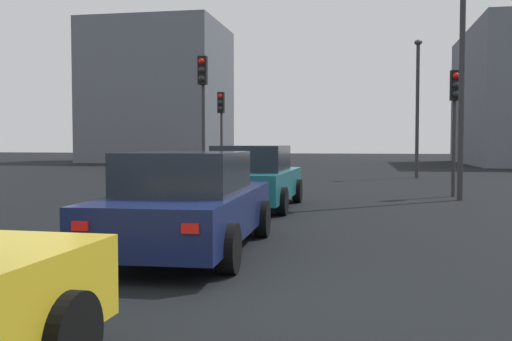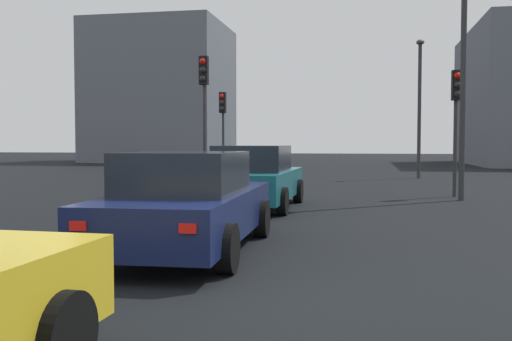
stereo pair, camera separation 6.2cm
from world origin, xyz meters
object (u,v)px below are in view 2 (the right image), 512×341
at_px(traffic_light_far_left, 204,95).
at_px(street_lamp_kerbside, 464,32).
at_px(traffic_light_near_left, 223,117).
at_px(traffic_light_near_right, 456,106).
at_px(street_lamp_far, 420,95).
at_px(car_teal_right_lead, 254,178).
at_px(car_navy_right_second, 188,203).

bearing_deg(traffic_light_far_left, street_lamp_kerbside, 85.74).
relative_size(traffic_light_near_left, traffic_light_near_right, 1.01).
height_order(traffic_light_near_left, street_lamp_far, street_lamp_far).
xyz_separation_m(car_teal_right_lead, street_lamp_far, (13.28, -5.11, 3.03)).
bearing_deg(street_lamp_far, traffic_light_near_left, 108.11).
distance_m(car_teal_right_lead, traffic_light_near_left, 11.22).
bearing_deg(traffic_light_near_left, car_teal_right_lead, 21.93).
xyz_separation_m(car_teal_right_lead, traffic_light_near_right, (4.03, -5.40, 1.99)).
xyz_separation_m(car_navy_right_second, street_lamp_kerbside, (8.89, -5.28, 4.00)).
bearing_deg(traffic_light_near_left, traffic_light_near_right, 57.64).
height_order(car_teal_right_lead, street_lamp_far, street_lamp_far).
relative_size(traffic_light_near_left, street_lamp_far, 0.61).
bearing_deg(car_navy_right_second, traffic_light_near_right, -29.36).
distance_m(car_navy_right_second, street_lamp_kerbside, 11.09).
relative_size(car_teal_right_lead, traffic_light_near_left, 1.22).
bearing_deg(street_lamp_far, street_lamp_kerbside, -178.29).
bearing_deg(traffic_light_near_right, street_lamp_kerbside, -4.28).
height_order(car_navy_right_second, traffic_light_near_left, traffic_light_near_left).
relative_size(car_navy_right_second, traffic_light_near_left, 1.24).
relative_size(car_teal_right_lead, traffic_light_far_left, 1.07).
bearing_deg(traffic_light_near_left, traffic_light_far_left, 12.86).
distance_m(street_lamp_kerbside, street_lamp_far, 10.40).
distance_m(car_teal_right_lead, car_navy_right_second, 5.96).
relative_size(traffic_light_near_left, street_lamp_kerbside, 0.47).
bearing_deg(traffic_light_far_left, traffic_light_near_right, 93.83).
bearing_deg(traffic_light_far_left, car_teal_right_lead, 33.84).
bearing_deg(car_navy_right_second, street_lamp_kerbside, -32.26).
relative_size(traffic_light_far_left, street_lamp_kerbside, 0.54).
relative_size(traffic_light_near_right, street_lamp_kerbside, 0.47).
relative_size(car_teal_right_lead, street_lamp_kerbside, 0.58).
relative_size(traffic_light_near_right, street_lamp_far, 0.60).
bearing_deg(traffic_light_near_left, car_navy_right_second, 16.06).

